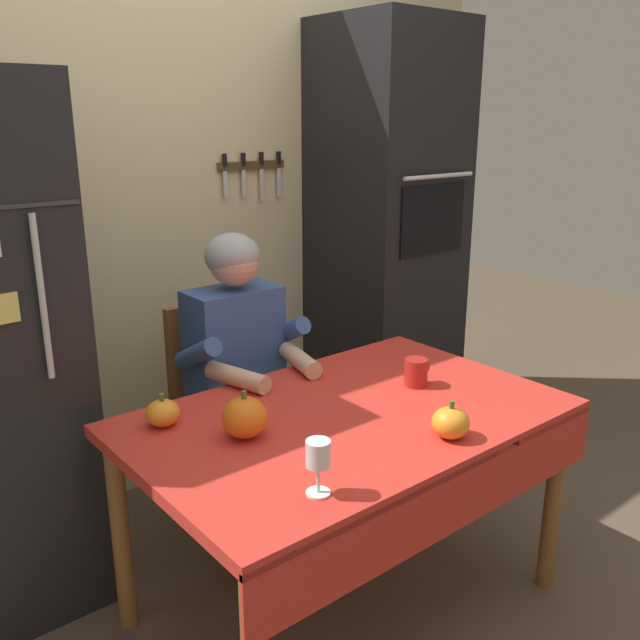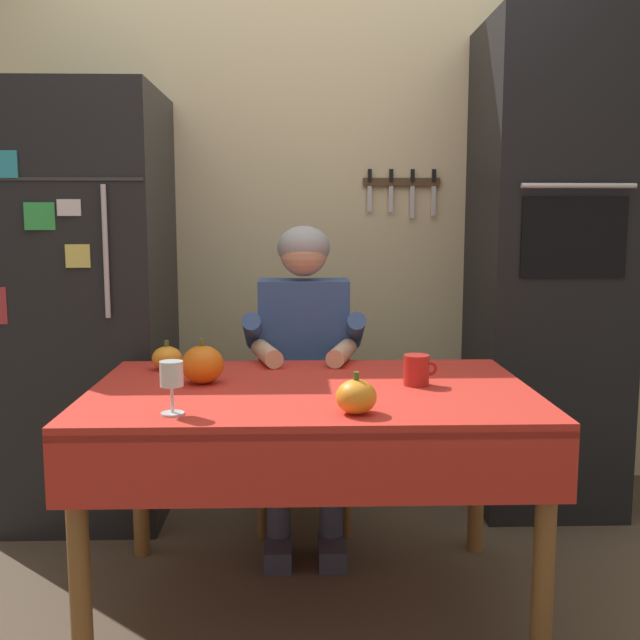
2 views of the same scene
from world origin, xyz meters
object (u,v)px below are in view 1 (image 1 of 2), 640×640
object	(u,v)px
wall_oven	(386,242)
wine_glass	(318,457)
pumpkin_medium	(245,417)
seated_person	(245,365)
dining_table	(352,438)
pumpkin_large	(163,413)
coffee_mug	(416,372)
chair_behind_person	(221,404)
pumpkin_small	(451,423)

from	to	relation	value
wall_oven	wine_glass	xyz separation A→B (m)	(-1.44, -1.22, -0.21)
wine_glass	pumpkin_medium	xyz separation A→B (m)	(0.03, 0.39, -0.04)
wall_oven	seated_person	bearing A→B (deg)	-163.37
wine_glass	pumpkin_medium	distance (m)	0.39
wine_glass	pumpkin_medium	world-z (taller)	wine_glass
dining_table	pumpkin_large	distance (m)	0.61
wine_glass	coffee_mug	bearing A→B (deg)	25.08
wine_glass	chair_behind_person	bearing A→B (deg)	71.36
dining_table	wall_oven	bearing A→B (deg)	41.31
dining_table	pumpkin_small	size ratio (longest dim) A/B	11.89
wine_glass	pumpkin_large	xyz separation A→B (m)	(-0.12, 0.61, -0.06)
chair_behind_person	coffee_mug	xyz separation A→B (m)	(0.36, -0.75, 0.28)
wall_oven	pumpkin_small	xyz separation A→B (m)	(-0.93, -1.23, -0.26)
dining_table	pumpkin_small	bearing A→B (deg)	-68.69
wall_oven	dining_table	distance (m)	1.45
wine_glass	pumpkin_medium	size ratio (longest dim) A/B	1.02
seated_person	pumpkin_medium	distance (m)	0.62
pumpkin_small	seated_person	bearing A→B (deg)	98.56
pumpkin_large	pumpkin_small	xyz separation A→B (m)	(0.63, -0.62, 0.01)
coffee_mug	pumpkin_large	bearing A→B (deg)	162.23
wall_oven	wine_glass	world-z (taller)	wall_oven
pumpkin_large	pumpkin_medium	distance (m)	0.27
pumpkin_small	dining_table	bearing A→B (deg)	111.31
wall_oven	coffee_mug	xyz separation A→B (m)	(-0.71, -0.88, -0.26)
seated_person	pumpkin_medium	bearing A→B (deg)	-123.02
chair_behind_person	coffee_mug	size ratio (longest dim) A/B	8.44
pumpkin_medium	wall_oven	bearing A→B (deg)	30.74
dining_table	chair_behind_person	distance (m)	0.81
wall_oven	pumpkin_large	xyz separation A→B (m)	(-1.56, -0.61, -0.27)
coffee_mug	pumpkin_medium	xyz separation A→B (m)	(-0.69, 0.05, 0.01)
wine_glass	pumpkin_small	size ratio (longest dim) A/B	1.27
wine_glass	seated_person	bearing A→B (deg)	67.81
chair_behind_person	wine_glass	distance (m)	1.20
dining_table	pumpkin_medium	size ratio (longest dim) A/B	9.53
wine_glass	pumpkin_large	distance (m)	0.63
pumpkin_medium	pumpkin_large	bearing A→B (deg)	124.61
wine_glass	pumpkin_large	world-z (taller)	wine_glass
pumpkin_large	seated_person	bearing A→B (deg)	30.66
dining_table	wine_glass	bearing A→B (deg)	-142.19
seated_person	coffee_mug	world-z (taller)	seated_person
chair_behind_person	pumpkin_medium	size ratio (longest dim) A/B	6.33
dining_table	coffee_mug	size ratio (longest dim) A/B	12.70
coffee_mug	wine_glass	distance (m)	0.81
wall_oven	seated_person	world-z (taller)	wall_oven
seated_person	pumpkin_large	size ratio (longest dim) A/B	11.74
wall_oven	wine_glass	bearing A→B (deg)	-139.60
coffee_mug	wall_oven	bearing A→B (deg)	51.24
coffee_mug	pumpkin_medium	size ratio (longest dim) A/B	0.75
dining_table	seated_person	size ratio (longest dim) A/B	1.12
wall_oven	pumpkin_medium	distance (m)	1.65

